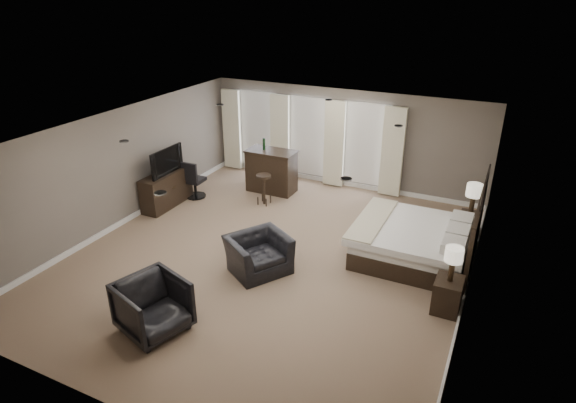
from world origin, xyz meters
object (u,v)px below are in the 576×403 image
at_px(nightstand_far, 468,225).
at_px(armchair_near, 258,248).
at_px(lamp_far, 473,199).
at_px(lamp_near, 452,264).
at_px(nightstand_near, 447,295).
at_px(armchair_far, 153,304).
at_px(dresser, 167,189).
at_px(bar_stool_right, 264,189).
at_px(bed, 415,226).
at_px(bar_counter, 272,171).
at_px(bar_stool_left, 260,172).
at_px(tv, 164,170).
at_px(desk_chair, 195,179).

bearing_deg(nightstand_far, armchair_near, -137.28).
relative_size(lamp_far, armchair_near, 0.63).
relative_size(lamp_near, lamp_far, 0.89).
distance_m(nightstand_near, armchair_far, 4.80).
relative_size(nightstand_far, lamp_near, 0.87).
bearing_deg(dresser, bar_stool_right, 27.19).
bearing_deg(armchair_far, lamp_near, -40.32).
height_order(bed, bar_counter, bed).
height_order(bed, armchair_near, bed).
distance_m(lamp_near, armchair_far, 4.82).
bearing_deg(bar_stool_right, bar_counter, 104.41).
bearing_deg(armchair_near, bar_stool_right, 58.67).
bearing_deg(bar_stool_left, armchair_far, -76.91).
bearing_deg(bed, dresser, -179.17).
height_order(tv, bar_stool_left, tv).
xyz_separation_m(bar_counter, bar_stool_left, (-0.48, 0.22, -0.20)).
height_order(bed, nightstand_far, bed).
height_order(bar_counter, bar_stool_right, bar_counter).
relative_size(dresser, bar_counter, 1.13).
relative_size(nightstand_near, armchair_near, 0.54).
xyz_separation_m(nightstand_far, desk_chair, (-6.58, -0.83, 0.23)).
bearing_deg(dresser, nightstand_near, -11.14).
height_order(lamp_near, armchair_near, lamp_near).
bearing_deg(lamp_far, nightstand_far, 0.00).
bearing_deg(tv, bar_stool_right, -62.81).
relative_size(dresser, bar_stool_left, 2.00).
bearing_deg(armchair_near, bar_counter, 56.11).
height_order(dresser, desk_chair, desk_chair).
height_order(tv, bar_stool_right, tv).
distance_m(nightstand_near, bar_stool_right, 5.38).
xyz_separation_m(bar_counter, bar_stool_right, (0.21, -0.82, -0.17)).
xyz_separation_m(nightstand_far, bar_counter, (-5.00, 0.38, 0.30)).
distance_m(nightstand_near, dresser, 7.05).
xyz_separation_m(lamp_far, dresser, (-6.92, -1.54, -0.45)).
height_order(lamp_far, armchair_far, lamp_far).
relative_size(bed, bar_stool_left, 3.03).
relative_size(nightstand_near, lamp_near, 0.97).
bearing_deg(nightstand_far, bed, -121.54).
bearing_deg(nightstand_near, bar_stool_left, 147.45).
bearing_deg(lamp_far, bar_stool_right, -174.71).
xyz_separation_m(nightstand_near, nightstand_far, (0.00, 2.90, -0.03)).
height_order(lamp_near, dresser, lamp_near).
relative_size(bar_stool_left, bar_stool_right, 0.94).
distance_m(lamp_near, bar_counter, 5.99).
xyz_separation_m(lamp_near, dresser, (-6.92, 1.36, -0.47)).
height_order(bar_stool_left, bar_stool_right, bar_stool_right).
relative_size(bar_counter, bar_stool_right, 1.66).
bearing_deg(bar_stool_left, tv, -123.94).
relative_size(bed, armchair_far, 2.26).
relative_size(bar_stool_right, desk_chair, 0.78).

